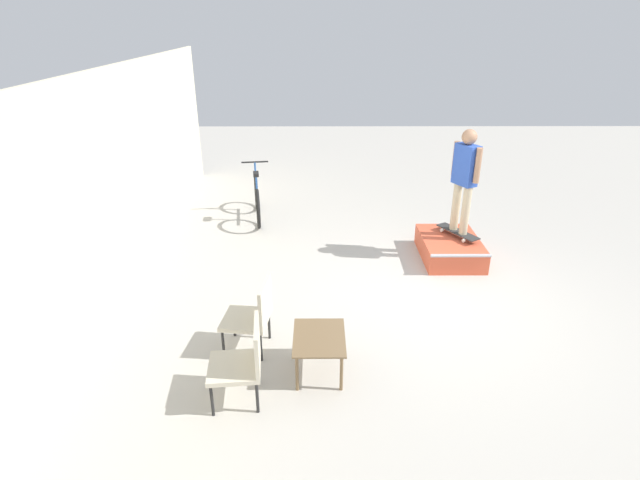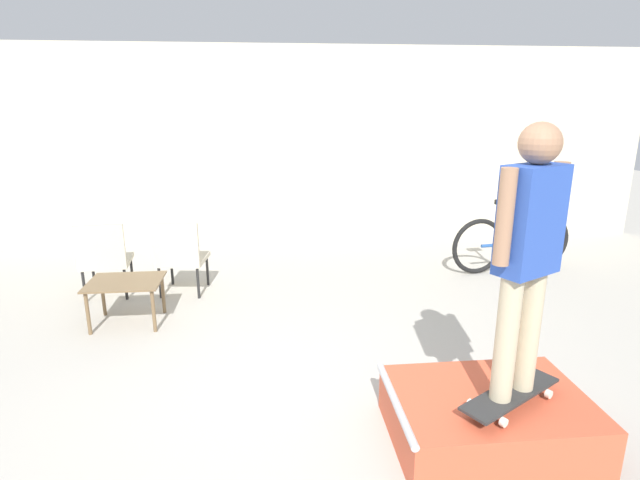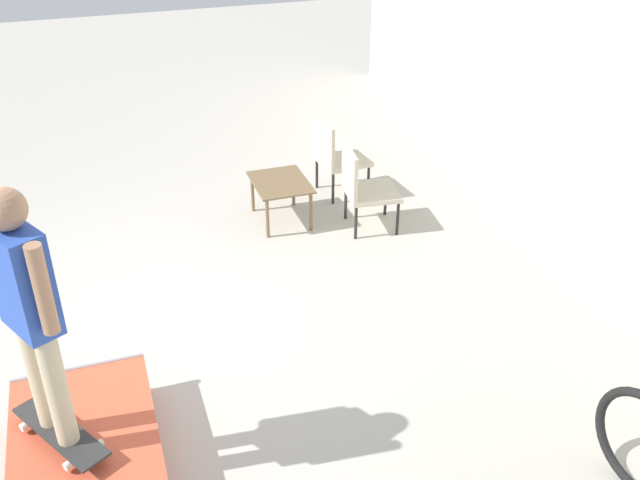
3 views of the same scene
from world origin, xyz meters
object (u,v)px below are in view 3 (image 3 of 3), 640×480
object	(u,v)px
skateboard_on_ramp	(60,432)
skate_ramp_box	(87,447)
coffee_table	(281,187)
patio_chair_right	(363,185)
person_skater	(28,301)
patio_chair_left	(335,154)

from	to	relation	value
skateboard_on_ramp	skate_ramp_box	bearing A→B (deg)	91.18
coffee_table	patio_chair_right	bearing A→B (deg)	60.99
person_skater	patio_chair_left	xyz separation A→B (m)	(-3.35, 3.01, -0.91)
skateboard_on_ramp	person_skater	world-z (taller)	person_skater
person_skater	patio_chair_right	bearing A→B (deg)	102.14
person_skater	coffee_table	xyz separation A→B (m)	(-2.93, 2.26, -1.01)
person_skater	patio_chair_right	world-z (taller)	person_skater
coffee_table	patio_chair_left	size ratio (longest dim) A/B	0.80
coffee_table	patio_chair_right	distance (m)	0.87
skateboard_on_ramp	patio_chair_left	size ratio (longest dim) A/B	0.87
patio_chair_right	skate_ramp_box	bearing A→B (deg)	137.22
skate_ramp_box	person_skater	size ratio (longest dim) A/B	0.78
person_skater	patio_chair_left	distance (m)	4.60
coffee_table	skateboard_on_ramp	bearing A→B (deg)	-37.57
coffee_table	patio_chair_left	bearing A→B (deg)	119.18
skateboard_on_ramp	coffee_table	xyz separation A→B (m)	(-2.93, 2.26, -0.03)
patio_chair_right	patio_chair_left	bearing A→B (deg)	7.14
skateboard_on_ramp	patio_chair_left	bearing A→B (deg)	107.22
skate_ramp_box	coffee_table	distance (m)	3.57
skateboard_on_ramp	patio_chair_left	world-z (taller)	patio_chair_left
person_skater	patio_chair_right	xyz separation A→B (m)	(-2.51, 3.01, -0.91)
skate_ramp_box	coffee_table	xyz separation A→B (m)	(-2.85, 2.13, 0.22)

